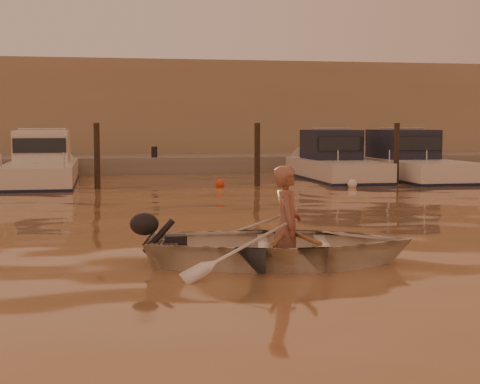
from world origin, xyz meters
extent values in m
plane|color=#98683C|center=(0.00, 0.00, 0.00)|extent=(160.00, 160.00, 0.00)
imported|color=white|center=(2.36, 1.01, 0.27)|extent=(4.23, 3.38, 0.78)
imported|color=#995E4C|center=(2.46, 0.99, 0.55)|extent=(0.52, 0.69, 1.70)
cylinder|color=brown|center=(2.61, 0.96, 0.42)|extent=(0.08, 2.10, 0.13)
cylinder|color=brown|center=(2.41, 1.00, 0.42)|extent=(0.82, 1.98, 0.13)
cylinder|color=#2D2319|center=(-0.20, 13.80, 0.90)|extent=(0.18, 0.18, 2.20)
cylinder|color=#2D2319|center=(4.80, 13.80, 0.90)|extent=(0.18, 0.18, 2.20)
cylinder|color=#2D2319|center=(9.50, 13.80, 0.90)|extent=(0.18, 0.18, 2.20)
sphere|color=silver|center=(-1.91, 13.09, 0.10)|extent=(0.30, 0.30, 0.30)
sphere|color=#D24518|center=(3.59, 13.74, 0.10)|extent=(0.30, 0.30, 0.30)
sphere|color=white|center=(7.64, 12.83, 0.10)|extent=(0.30, 0.30, 0.30)
cube|color=gray|center=(0.00, 21.50, 0.15)|extent=(52.00, 4.00, 1.00)
cube|color=#9E8466|center=(0.00, 27.00, 2.40)|extent=(46.00, 7.00, 4.80)
camera|label=1|loc=(-0.14, -9.00, 2.00)|focal=55.00mm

